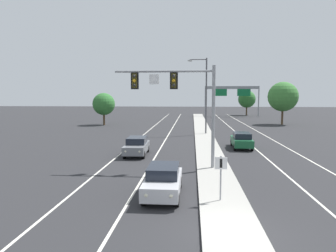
% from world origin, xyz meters
% --- Properties ---
extents(ground_plane, '(260.00, 260.00, 0.00)m').
position_xyz_m(ground_plane, '(0.00, 0.00, 0.00)').
color(ground_plane, '#28282B').
extents(median_island, '(2.40, 110.00, 0.15)m').
position_xyz_m(median_island, '(0.00, 18.00, 0.07)').
color(median_island, '#9E9B93').
rests_on(median_island, ground).
extents(lane_stripe_oncoming_center, '(0.14, 100.00, 0.01)m').
position_xyz_m(lane_stripe_oncoming_center, '(-4.70, 25.00, 0.00)').
color(lane_stripe_oncoming_center, silver).
rests_on(lane_stripe_oncoming_center, ground).
extents(lane_stripe_receding_center, '(0.14, 100.00, 0.01)m').
position_xyz_m(lane_stripe_receding_center, '(4.70, 25.00, 0.00)').
color(lane_stripe_receding_center, silver).
rests_on(lane_stripe_receding_center, ground).
extents(edge_stripe_left, '(0.14, 100.00, 0.01)m').
position_xyz_m(edge_stripe_left, '(-8.00, 25.00, 0.00)').
color(edge_stripe_left, silver).
rests_on(edge_stripe_left, ground).
extents(edge_stripe_right, '(0.14, 100.00, 0.01)m').
position_xyz_m(edge_stripe_right, '(8.00, 25.00, 0.00)').
color(edge_stripe_right, silver).
rests_on(edge_stripe_right, ground).
extents(overhead_signal_mast, '(7.08, 0.44, 7.20)m').
position_xyz_m(overhead_signal_mast, '(-2.33, 10.27, 5.32)').
color(overhead_signal_mast, gray).
rests_on(overhead_signal_mast, median_island).
extents(median_sign_post, '(0.60, 0.10, 2.20)m').
position_xyz_m(median_sign_post, '(-0.16, 3.33, 1.59)').
color(median_sign_post, gray).
rests_on(median_sign_post, median_island).
extents(street_lamp_median, '(2.58, 0.28, 10.00)m').
position_xyz_m(street_lamp_median, '(0.07, 30.06, 5.79)').
color(street_lamp_median, '#4C4C51').
rests_on(street_lamp_median, median_island).
extents(car_oncoming_silver, '(1.84, 4.48, 1.58)m').
position_xyz_m(car_oncoming_silver, '(-3.07, 4.27, 0.82)').
color(car_oncoming_silver, '#B7B7BC').
rests_on(car_oncoming_silver, ground).
extents(car_oncoming_grey, '(1.90, 4.50, 1.58)m').
position_xyz_m(car_oncoming_grey, '(-6.43, 15.15, 0.82)').
color(car_oncoming_grey, slate).
rests_on(car_oncoming_grey, ground).
extents(car_receding_green, '(1.93, 4.51, 1.58)m').
position_xyz_m(car_receding_green, '(3.38, 19.47, 0.82)').
color(car_receding_green, '#195633').
rests_on(car_receding_green, ground).
extents(highway_sign_gantry, '(13.28, 0.42, 7.50)m').
position_xyz_m(highway_sign_gantry, '(8.20, 66.03, 6.16)').
color(highway_sign_gantry, gray).
rests_on(highway_sign_gantry, ground).
extents(tree_far_right_b, '(5.28, 5.28, 7.64)m').
position_xyz_m(tree_far_right_b, '(14.59, 45.29, 4.99)').
color(tree_far_right_b, '#4C3823').
rests_on(tree_far_right_b, ground).
extents(tree_far_left_a, '(3.91, 3.91, 5.65)m').
position_xyz_m(tree_far_left_a, '(-17.12, 42.10, 3.69)').
color(tree_far_left_a, '#4C3823').
rests_on(tree_far_left_a, ground).
extents(tree_far_right_a, '(4.45, 4.45, 6.44)m').
position_xyz_m(tree_far_right_a, '(12.58, 70.34, 4.20)').
color(tree_far_right_a, '#4C3823').
rests_on(tree_far_right_a, ground).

